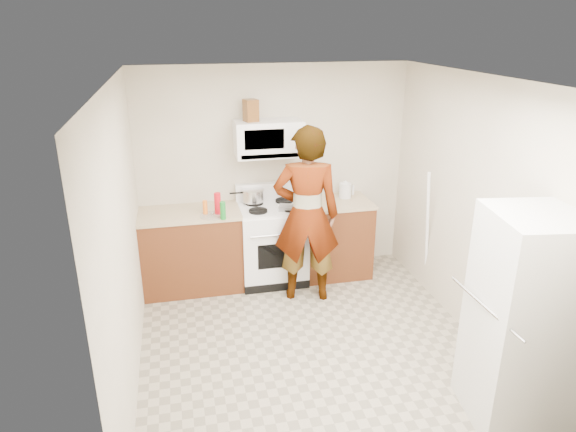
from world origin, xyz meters
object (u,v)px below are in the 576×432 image
object	(u,v)px
saucepan	(253,196)
kettle	(345,191)
microwave	(269,138)
fridge	(527,321)
gas_range	(272,242)
person	(306,215)

from	to	relation	value
saucepan	kettle	bearing A→B (deg)	-2.85
microwave	kettle	bearing A→B (deg)	-1.31
kettle	fridge	bearing A→B (deg)	-84.05
gas_range	person	xyz separation A→B (m)	(0.29, -0.50, 0.49)
microwave	fridge	bearing A→B (deg)	-63.19
saucepan	gas_range	bearing A→B (deg)	-40.91
fridge	saucepan	distance (m)	3.26
fridge	kettle	xyz separation A→B (m)	(-0.49, 2.78, 0.17)
gas_range	saucepan	bearing A→B (deg)	139.09
kettle	saucepan	world-z (taller)	kettle
microwave	kettle	xyz separation A→B (m)	(0.93, -0.02, -0.68)
microwave	person	distance (m)	1.00
gas_range	person	distance (m)	0.76
gas_range	fridge	distance (m)	3.04
microwave	saucepan	distance (m)	0.70
microwave	person	world-z (taller)	person
microwave	person	bearing A→B (deg)	-65.26
microwave	kettle	distance (m)	1.15
gas_range	person	bearing A→B (deg)	-59.93
gas_range	microwave	distance (m)	1.22
fridge	kettle	bearing A→B (deg)	108.62
microwave	kettle	world-z (taller)	microwave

